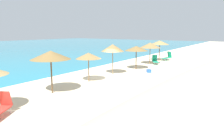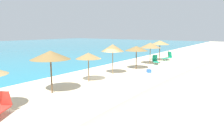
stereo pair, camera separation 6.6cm
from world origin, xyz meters
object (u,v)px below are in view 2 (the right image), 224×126
at_px(beach_umbrella_5, 136,48).
at_px(beach_umbrella_6, 150,45).
at_px(beach_umbrella_7, 160,43).
at_px(lounge_chair_2, 155,60).
at_px(lounge_chair_0, 168,57).
at_px(beach_umbrella_2, 50,55).
at_px(beach_umbrella_4, 113,48).
at_px(cooler_box, 149,71).
at_px(lounge_chair_1, 0,107).
at_px(beach_umbrella_3, 88,56).

height_order(beach_umbrella_5, beach_umbrella_6, beach_umbrella_6).
relative_size(beach_umbrella_5, beach_umbrella_7, 0.89).
distance_m(beach_umbrella_7, lounge_chair_2, 3.90).
height_order(beach_umbrella_5, lounge_chair_0, beach_umbrella_5).
height_order(beach_umbrella_2, beach_umbrella_4, beach_umbrella_4).
distance_m(beach_umbrella_4, cooler_box, 4.47).
relative_size(lounge_chair_0, lounge_chair_1, 1.05).
relative_size(beach_umbrella_4, beach_umbrella_6, 1.07).
relative_size(beach_umbrella_7, lounge_chair_0, 1.65).
xyz_separation_m(beach_umbrella_2, beach_umbrella_5, (11.11, -0.50, -0.28)).
relative_size(beach_umbrella_3, beach_umbrella_7, 0.84).
bearing_deg(beach_umbrella_4, lounge_chair_2, -6.75).
bearing_deg(beach_umbrella_2, beach_umbrella_6, -1.09).
relative_size(beach_umbrella_2, beach_umbrella_6, 1.05).
bearing_deg(cooler_box, beach_umbrella_5, 64.10).
xyz_separation_m(beach_umbrella_5, lounge_chair_2, (4.47, -0.38, -1.80)).
distance_m(beach_umbrella_4, beach_umbrella_7, 11.40).
relative_size(beach_umbrella_2, lounge_chair_2, 1.93).
relative_size(beach_umbrella_3, beach_umbrella_4, 0.83).
relative_size(lounge_chair_0, lounge_chair_2, 1.17).
distance_m(beach_umbrella_6, lounge_chair_2, 2.02).
distance_m(beach_umbrella_2, beach_umbrella_7, 18.80).
bearing_deg(lounge_chair_1, beach_umbrella_3, -113.86).
relative_size(beach_umbrella_5, lounge_chair_1, 1.55).
bearing_deg(lounge_chair_0, beach_umbrella_4, 102.03).
bearing_deg(cooler_box, lounge_chair_0, 8.76).
xyz_separation_m(beach_umbrella_6, lounge_chair_0, (4.63, -0.68, -1.89)).
bearing_deg(lounge_chair_1, lounge_chair_2, -121.33).
distance_m(beach_umbrella_3, cooler_box, 7.11).
bearing_deg(lounge_chair_0, beach_umbrella_6, 98.59).
xyz_separation_m(lounge_chair_0, cooler_box, (-9.70, -1.49, -0.35)).
bearing_deg(beach_umbrella_7, lounge_chair_2, -167.11).
bearing_deg(beach_umbrella_2, beach_umbrella_4, 0.75).
xyz_separation_m(beach_umbrella_6, cooler_box, (-5.07, -2.17, -2.24)).
bearing_deg(lounge_chair_2, beach_umbrella_2, 53.90).
bearing_deg(beach_umbrella_2, lounge_chair_1, -165.10).
xyz_separation_m(lounge_chair_2, cooler_box, (-5.43, -1.59, -0.33)).
height_order(beach_umbrella_2, cooler_box, beach_umbrella_2).
xyz_separation_m(beach_umbrella_4, beach_umbrella_7, (11.39, -0.23, 0.01)).
bearing_deg(lounge_chair_2, beach_umbrella_4, 50.35).
bearing_deg(beach_umbrella_4, lounge_chair_0, -4.88).
bearing_deg(beach_umbrella_3, beach_umbrella_2, -179.42).
relative_size(beach_umbrella_4, cooler_box, 5.63).
relative_size(beach_umbrella_4, lounge_chair_2, 1.96).
relative_size(beach_umbrella_3, cooler_box, 4.65).
distance_m(lounge_chair_0, lounge_chair_2, 4.27).
height_order(beach_umbrella_5, cooler_box, beach_umbrella_5).
bearing_deg(lounge_chair_1, beach_umbrella_6, -119.59).
relative_size(beach_umbrella_4, lounge_chair_1, 1.77).
relative_size(beach_umbrella_3, lounge_chair_0, 1.38).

